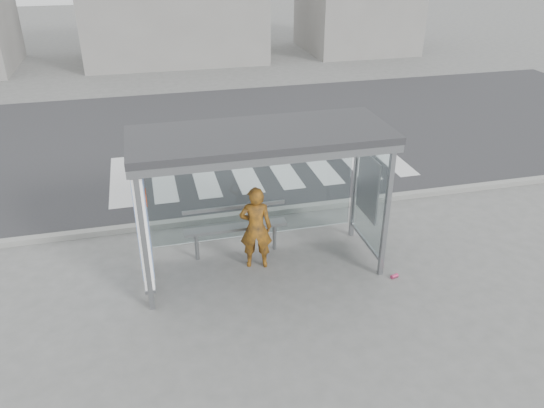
{
  "coord_description": "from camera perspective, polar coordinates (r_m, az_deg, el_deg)",
  "views": [
    {
      "loc": [
        -1.78,
        -7.83,
        5.5
      ],
      "look_at": [
        0.23,
        0.2,
        1.18
      ],
      "focal_mm": 35.0,
      "sensor_mm": 36.0,
      "label": 1
    }
  ],
  "objects": [
    {
      "name": "ground",
      "position": [
        9.74,
        -1.05,
        -6.86
      ],
      "size": [
        80.0,
        80.0,
        0.0
      ],
      "primitive_type": "plane",
      "color": "#60605E",
      "rests_on": "ground"
    },
    {
      "name": "road",
      "position": [
        15.92,
        -6.82,
        7.16
      ],
      "size": [
        30.0,
        10.0,
        0.01
      ],
      "primitive_type": "cube",
      "color": "#2E2E31",
      "rests_on": "ground"
    },
    {
      "name": "curb",
      "position": [
        11.33,
        -3.29,
        -1.18
      ],
      "size": [
        30.0,
        0.18,
        0.12
      ],
      "primitive_type": "cube",
      "color": "gray",
      "rests_on": "ground"
    },
    {
      "name": "crosswalk",
      "position": [
        13.79,
        -1.24,
        4.04
      ],
      "size": [
        7.55,
        3.0,
        0.0
      ],
      "color": "silver",
      "rests_on": "ground"
    },
    {
      "name": "bus_shelter",
      "position": [
        8.76,
        -3.62,
        3.81
      ],
      "size": [
        4.25,
        1.65,
        2.62
      ],
      "color": "gray",
      "rests_on": "ground"
    },
    {
      "name": "building_center",
      "position": [
        26.07,
        -10.73,
        20.52
      ],
      "size": [
        8.0,
        5.0,
        5.0
      ],
      "primitive_type": "cube",
      "color": "gray",
      "rests_on": "ground"
    },
    {
      "name": "person",
      "position": [
        9.39,
        -1.76,
        -2.57
      ],
      "size": [
        0.65,
        0.5,
        1.59
      ],
      "primitive_type": "imported",
      "rotation": [
        0.0,
        0.0,
        2.92
      ],
      "color": "orange",
      "rests_on": "ground"
    },
    {
      "name": "bench",
      "position": [
        9.85,
        -3.93,
        -2.49
      ],
      "size": [
        1.91,
        0.23,
        0.99
      ],
      "color": "slate",
      "rests_on": "ground"
    },
    {
      "name": "soda_can",
      "position": [
        9.7,
        13.04,
        -7.56
      ],
      "size": [
        0.15,
        0.11,
        0.07
      ],
      "primitive_type": "cylinder",
      "rotation": [
        0.0,
        1.57,
        0.28
      ],
      "color": "#D63F71",
      "rests_on": "ground"
    }
  ]
}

